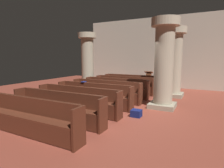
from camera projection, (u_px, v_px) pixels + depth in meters
The scene contains 16 objects.
ground_plane at pixel (119, 109), 6.95m from camera, with size 19.20×19.20×0.00m, color brown.
back_wall at pixel (158, 53), 11.97m from camera, with size 10.00×0.16×4.50m, color beige.
pew_row_0 at pixel (131, 82), 10.86m from camera, with size 3.29×0.47×0.90m.
pew_row_1 at pixel (124, 84), 9.97m from camera, with size 3.29×0.46×0.90m.
pew_row_2 at pixel (116, 87), 9.07m from camera, with size 3.29×0.46×0.90m.
pew_row_3 at pixel (106, 90), 8.18m from camera, with size 3.29×0.47×0.90m.
pew_row_4 at pixel (94, 94), 7.29m from camera, with size 3.29×0.46×0.90m.
pew_row_5 at pixel (78, 99), 6.40m from camera, with size 3.29×0.46×0.90m.
pew_row_6 at pixel (57, 106), 5.50m from camera, with size 3.29×0.47×0.90m.
pew_row_7 at pixel (28, 115), 4.61m from camera, with size 3.29×0.46×0.90m.
pillar_aisle_side at pixel (174, 61), 8.94m from camera, with size 1.05×1.05×3.37m.
pillar_far_side at pixel (88, 60), 10.96m from camera, with size 1.05×1.05×3.37m.
pillar_aisle_rear at pixel (164, 62), 6.87m from camera, with size 1.03×1.03×3.37m.
lectern at pixel (149, 81), 11.59m from camera, with size 0.48×0.45×1.08m.
hymn_book at pixel (84, 82), 7.68m from camera, with size 0.17×0.20×0.03m, color navy.
kneeler_box_navy at pixel (136, 113), 6.01m from camera, with size 0.33×0.30×0.23m, color navy.
Camera 1 is at (2.88, -6.10, 1.94)m, focal length 29.30 mm.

